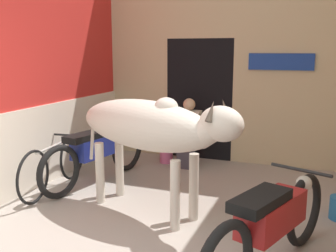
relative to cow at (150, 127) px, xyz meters
name	(u,v)px	position (x,y,z in m)	size (l,w,h in m)	color
wall_left_shopfront	(33,45)	(-1.91, 0.42, 0.92)	(0.25, 4.10, 4.04)	red
wall_back_with_doorway	(219,63)	(0.13, 2.74, 0.63)	(4.21, 0.93, 4.04)	#C6B289
cow	(150,127)	(0.00, 0.00, 0.00)	(2.28, 1.20, 1.43)	beige
motorcycle_near	(271,222)	(1.46, -0.83, -0.56)	(0.88, 2.00, 0.82)	black
motorcycle_far	(96,151)	(-1.14, 0.69, -0.56)	(0.64, 2.10, 0.81)	black
bicycle	(55,165)	(-1.52, 0.24, -0.68)	(0.44, 1.67, 0.70)	black
shopkeeper_seated	(188,132)	(-0.17, 1.93, -0.44)	(0.38, 0.33, 1.12)	#3D3842
plastic_stool	(166,150)	(-0.58, 2.01, -0.82)	(0.31, 0.31, 0.40)	#DB6093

